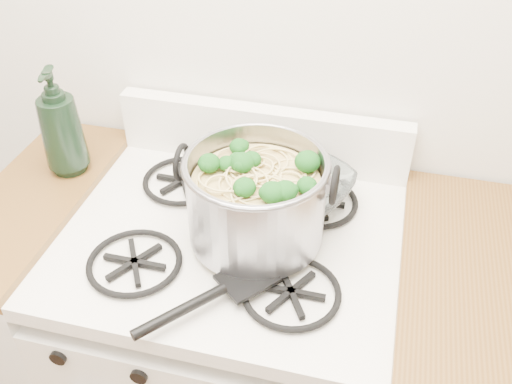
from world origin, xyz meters
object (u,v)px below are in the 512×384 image
Objects in this scene: stock_pot at (256,200)px; spatula at (247,276)px; bottle at (60,122)px; glass_bowl at (283,197)px; gas_range at (235,358)px.

stock_pot reaches higher than spatula.
bottle is at bearing -166.24° from spatula.
spatula is (0.02, -0.14, -0.08)m from stock_pot.
stock_pot is at bearing -105.31° from glass_bowl.
stock_pot is 0.15m from glass_bowl.
stock_pot is (0.06, -0.01, 0.58)m from gas_range.
stock_pot is at bearing -6.68° from gas_range.
bottle is at bearing 166.32° from stock_pot.
bottle is (-0.52, 0.13, 0.04)m from stock_pot.
gas_range is at bearing -28.30° from bottle.
stock_pot is at bearing 137.14° from spatula.
stock_pot is 0.16m from spatula.
gas_range is 0.79m from bottle.
gas_range is 0.52m from glass_bowl.
spatula is (0.08, -0.15, 0.50)m from gas_range.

